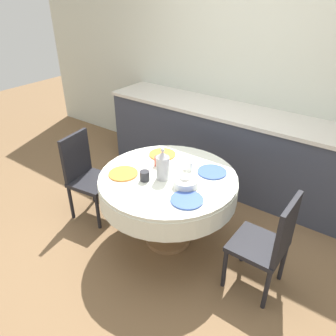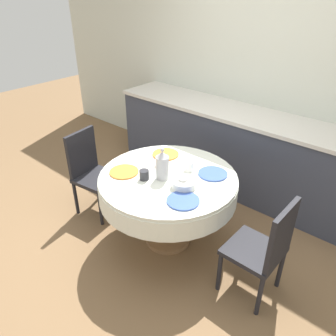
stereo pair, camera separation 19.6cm
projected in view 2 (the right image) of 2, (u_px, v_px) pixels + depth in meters
ground_plane at (168, 239)px, 3.23m from camera, size 12.00×12.00×0.00m
wall_back at (263, 75)px, 3.64m from camera, size 7.00×0.05×2.60m
kitchen_counter at (239, 151)px, 3.83m from camera, size 3.24×0.64×0.95m
dining_table at (168, 188)px, 2.93m from camera, size 1.23×1.23×0.73m
chair_left at (265, 247)px, 2.44m from camera, size 0.40×0.40×0.90m
chair_right at (91, 170)px, 3.43m from camera, size 0.45×0.45×0.90m
plate_near_left at (124, 172)px, 2.91m from camera, size 0.26×0.26×0.01m
cup_near_left at (144, 175)px, 2.80m from camera, size 0.08×0.08×0.09m
plate_near_right at (183, 201)px, 2.53m from camera, size 0.26×0.26×0.01m
cup_near_right at (183, 182)px, 2.70m from camera, size 0.08×0.08×0.09m
plate_far_left at (166, 154)px, 3.20m from camera, size 0.26×0.26×0.01m
cup_far_left at (160, 161)px, 3.01m from camera, size 0.08×0.08×0.09m
plate_far_right at (213, 174)px, 2.88m from camera, size 0.26×0.26×0.01m
cup_far_right at (189, 166)px, 2.93m from camera, size 0.08×0.08×0.09m
coffee_carafe at (162, 165)px, 2.77m from camera, size 0.11×0.11×0.29m
fruit_bowl at (184, 184)px, 2.69m from camera, size 0.21×0.21×0.07m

